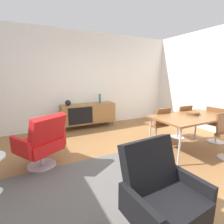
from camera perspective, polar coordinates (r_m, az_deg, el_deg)
name	(u,v)px	position (r m, az deg, el deg)	size (l,w,h in m)	color
ground_plane	(121,163)	(3.23, 3.01, -16.60)	(8.32, 8.32, 0.00)	olive
wall_back	(78,80)	(5.25, -11.22, 10.34)	(6.80, 0.12, 2.80)	white
sideboard	(88,113)	(5.13, -7.96, -0.41)	(1.60, 0.45, 0.72)	olive
vase_cobalt	(68,103)	(4.92, -14.58, 3.00)	(0.16, 0.16, 0.16)	black
vase_sculptural_dark	(100,99)	(5.19, -4.12, 4.54)	(0.06, 0.06, 0.28)	#337266
dining_table	(191,118)	(3.85, 24.98, -1.82)	(1.60, 0.90, 0.74)	brown
wooden_bowl_on_table	(193,113)	(3.96, 25.53, -0.44)	(0.26, 0.26, 0.06)	brown
dining_chair_back_right	(180,120)	(4.51, 21.96, -2.60)	(0.42, 0.44, 0.86)	brown
dining_chair_back_left	(158,124)	(4.03, 15.34, -3.87)	(0.40, 0.43, 0.86)	brown
dining_chair_far_end	(217,123)	(4.62, 31.69, -3.24)	(0.45, 0.43, 0.86)	brown
lounge_chair_red	(42,141)	(3.13, -22.39, -9.10)	(0.89, 0.88, 0.95)	red
armchair_black_shell	(161,194)	(1.84, 16.09, -24.83)	(0.75, 0.70, 0.95)	black
area_rug	(85,191)	(2.59, -9.06, -24.86)	(2.20, 1.70, 0.01)	#595654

